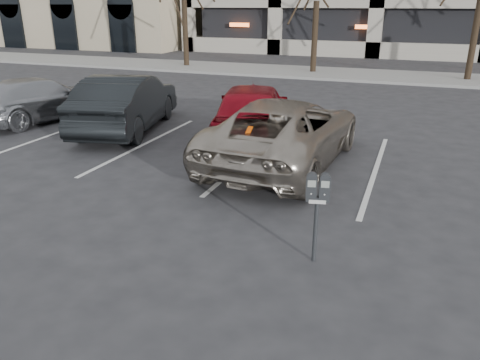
{
  "coord_description": "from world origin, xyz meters",
  "views": [
    {
      "loc": [
        2.04,
        -7.36,
        3.31
      ],
      "look_at": [
        -0.03,
        -1.94,
        1.11
      ],
      "focal_mm": 35.0,
      "sensor_mm": 36.0,
      "label": 1
    }
  ],
  "objects_px": {
    "car_red": "(252,110)",
    "car_dark": "(126,102)",
    "parking_meter": "(317,196)",
    "car_silver": "(40,99)",
    "suv_silver": "(284,131)"
  },
  "relations": [
    {
      "from": "parking_meter",
      "to": "car_dark",
      "type": "height_order",
      "value": "car_dark"
    },
    {
      "from": "car_red",
      "to": "car_dark",
      "type": "distance_m",
      "value": 3.53
    },
    {
      "from": "parking_meter",
      "to": "suv_silver",
      "type": "distance_m",
      "value": 4.2
    },
    {
      "from": "car_silver",
      "to": "suv_silver",
      "type": "bearing_deg",
      "value": -177.0
    },
    {
      "from": "car_dark",
      "to": "suv_silver",
      "type": "bearing_deg",
      "value": 151.64
    },
    {
      "from": "car_red",
      "to": "car_silver",
      "type": "bearing_deg",
      "value": -10.71
    },
    {
      "from": "car_red",
      "to": "car_silver",
      "type": "relative_size",
      "value": 0.99
    },
    {
      "from": "parking_meter",
      "to": "suv_silver",
      "type": "bearing_deg",
      "value": 98.11
    },
    {
      "from": "car_dark",
      "to": "car_silver",
      "type": "relative_size",
      "value": 1.06
    },
    {
      "from": "car_red",
      "to": "car_dark",
      "type": "bearing_deg",
      "value": -7.04
    },
    {
      "from": "parking_meter",
      "to": "car_silver",
      "type": "bearing_deg",
      "value": 137.68
    },
    {
      "from": "parking_meter",
      "to": "car_silver",
      "type": "height_order",
      "value": "car_silver"
    },
    {
      "from": "parking_meter",
      "to": "car_dark",
      "type": "distance_m",
      "value": 8.19
    },
    {
      "from": "car_dark",
      "to": "parking_meter",
      "type": "bearing_deg",
      "value": 127.19
    },
    {
      "from": "suv_silver",
      "to": "car_dark",
      "type": "bearing_deg",
      "value": -11.3
    }
  ]
}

